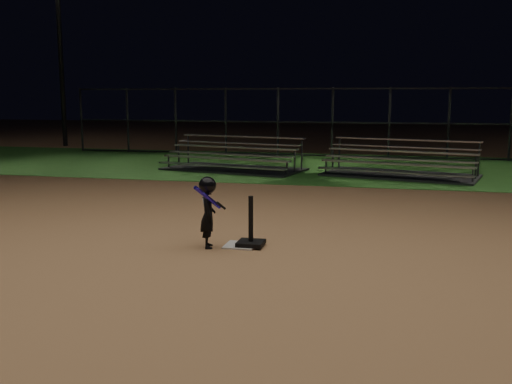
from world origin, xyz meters
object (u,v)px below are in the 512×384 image
home_plate (240,245)px  child_batter (208,210)px  bleacher_left (233,164)px  batting_tee (251,236)px  light_pole_left (59,31)px  bleacher_right (400,169)px

home_plate → child_batter: bearing=-158.1°
child_batter → bleacher_left: 8.89m
batting_tee → child_batter: (-0.60, -0.19, 0.40)m
batting_tee → light_pole_left: size_ratio=0.09×
batting_tee → bleacher_left: 8.86m
bleacher_left → bleacher_right: size_ratio=0.99×
child_batter → light_pole_left: size_ratio=0.13×
bleacher_right → light_pole_left: bearing=168.8°
home_plate → bleacher_left: size_ratio=0.10×
child_batter → batting_tee: bearing=-93.1°
home_plate → batting_tee: (0.16, 0.01, 0.14)m
bleacher_left → bleacher_right: 4.82m
bleacher_left → light_pole_left: (-9.54, 6.47, 4.74)m
batting_tee → bleacher_right: bearing=75.0°
batting_tee → child_batter: child_batter is taller
batting_tee → light_pole_left: 19.84m
batting_tee → bleacher_left: bleacher_left is taller
batting_tee → bleacher_right: bleacher_right is taller
home_plate → bleacher_right: 8.56m
batting_tee → bleacher_left: (-2.61, 8.47, 0.05)m
home_plate → batting_tee: size_ratio=0.61×
bleacher_right → bleacher_left: bearing=-169.1°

